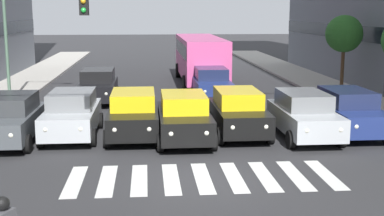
{
  "coord_description": "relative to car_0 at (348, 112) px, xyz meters",
  "views": [
    {
      "loc": [
        1.54,
        14.15,
        4.71
      ],
      "look_at": [
        -0.09,
        -4.51,
        1.18
      ],
      "focal_mm": 48.71,
      "sensor_mm": 36.0,
      "label": 1
    }
  ],
  "objects": [
    {
      "name": "ground_plane",
      "position": [
        6.14,
        4.84,
        -0.89
      ],
      "size": [
        180.0,
        180.0,
        0.0
      ],
      "primitive_type": "plane",
      "color": "#2D2D30"
    },
    {
      "name": "crosswalk_markings",
      "position": [
        6.14,
        4.84,
        -0.88
      ],
      "size": [
        7.65,
        2.8,
        0.01
      ],
      "color": "silver",
      "rests_on": "ground_plane"
    },
    {
      "name": "car_0",
      "position": [
        0.0,
        0.0,
        0.0
      ],
      "size": [
        2.02,
        4.44,
        1.72
      ],
      "color": "navy",
      "rests_on": "ground_plane"
    },
    {
      "name": "car_1",
      "position": [
        1.87,
        0.45,
        0.0
      ],
      "size": [
        2.02,
        4.44,
        1.72
      ],
      "color": "#B2B7BC",
      "rests_on": "ground_plane"
    },
    {
      "name": "car_2",
      "position": [
        4.23,
        -0.25,
        0.0
      ],
      "size": [
        2.02,
        4.44,
        1.72
      ],
      "color": "black",
      "rests_on": "ground_plane"
    },
    {
      "name": "car_3",
      "position": [
        6.36,
        0.49,
        0.0
      ],
      "size": [
        2.02,
        4.44,
        1.72
      ],
      "color": "black",
      "rests_on": "ground_plane"
    },
    {
      "name": "car_4",
      "position": [
        8.2,
        -0.24,
        0.0
      ],
      "size": [
        2.02,
        4.44,
        1.72
      ],
      "color": "black",
      "rests_on": "ground_plane"
    },
    {
      "name": "car_5",
      "position": [
        10.5,
        -0.44,
        0.0
      ],
      "size": [
        2.02,
        4.44,
        1.72
      ],
      "color": "#B2B7BC",
      "rests_on": "ground_plane"
    },
    {
      "name": "car_6",
      "position": [
        12.59,
        0.26,
        0.0
      ],
      "size": [
        2.02,
        4.44,
        1.72
      ],
      "color": "#474C51",
      "rests_on": "ground_plane"
    },
    {
      "name": "car_row2_0",
      "position": [
        4.27,
        -8.25,
        0.0
      ],
      "size": [
        2.02,
        4.44,
        1.72
      ],
      "color": "navy",
      "rests_on": "ground_plane"
    },
    {
      "name": "car_row2_1",
      "position": [
        10.2,
        -7.92,
        0.0
      ],
      "size": [
        2.02,
        4.44,
        1.72
      ],
      "color": "black",
      "rests_on": "ground_plane"
    },
    {
      "name": "bus_behind_traffic",
      "position": [
        4.23,
        -14.6,
        0.97
      ],
      "size": [
        2.78,
        10.5,
        3.0
      ],
      "color": "#DB5193",
      "rests_on": "ground_plane"
    },
    {
      "name": "street_lamp_right",
      "position": [
        14.06,
        -7.49,
        3.43
      ],
      "size": [
        2.97,
        0.28,
        6.76
      ],
      "color": "#4C6B56",
      "rests_on": "sidewalk_right"
    },
    {
      "name": "street_tree_2",
      "position": [
        -3.5,
        -9.85,
        2.5
      ],
      "size": [
        2.1,
        2.1,
        4.31
      ],
      "color": "#513823",
      "rests_on": "sidewalk_left"
    }
  ]
}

